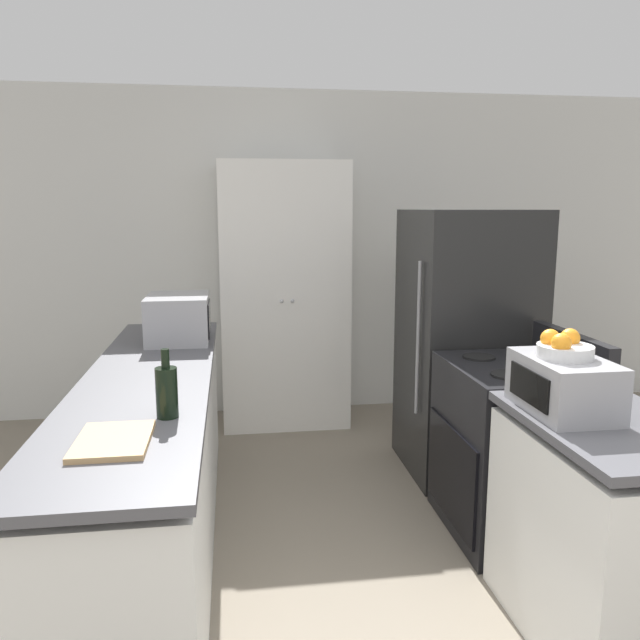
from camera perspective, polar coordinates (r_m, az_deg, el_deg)
name	(u,v)px	position (r m, az deg, el deg)	size (l,w,h in m)	color
wall_back	(292,255)	(5.15, -2.60, 5.97)	(7.00, 0.06, 2.60)	silver
counter_left	(152,466)	(3.25, -15.14, -12.79)	(0.60, 2.75, 0.89)	silver
counter_right	(604,536)	(2.77, 24.54, -17.54)	(0.60, 0.90, 0.89)	silver
pantry_cabinet	(284,296)	(4.84, -3.34, 2.25)	(0.97, 0.59, 2.02)	white
stove	(512,448)	(3.45, 17.18, -11.10)	(0.66, 0.76, 1.05)	black
refrigerator	(466,343)	(4.07, 13.17, -2.05)	(0.75, 0.78, 1.67)	black
microwave	(179,318)	(3.81, -12.79, 0.16)	(0.37, 0.46, 0.28)	#939399
wine_bottle	(167,391)	(2.45, -13.84, -6.32)	(0.08, 0.08, 0.27)	black
toaster_oven	(563,385)	(2.62, 21.37, -5.55)	(0.29, 0.44, 0.22)	#939399
fruit_bowl	(563,347)	(2.59, 21.36, -2.33)	(0.21, 0.21, 0.11)	silver
cutting_board	(113,441)	(2.26, -18.38, -10.43)	(0.24, 0.34, 0.02)	tan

